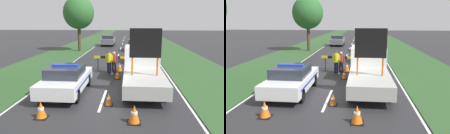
% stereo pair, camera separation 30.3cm
% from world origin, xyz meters
% --- Properties ---
extents(ground_plane, '(160.00, 160.00, 0.00)m').
position_xyz_m(ground_plane, '(0.00, 0.00, 0.00)').
color(ground_plane, '#28282B').
extents(lane_markings, '(7.91, 63.52, 0.01)m').
position_xyz_m(lane_markings, '(0.00, 15.43, 0.00)').
color(lane_markings, silver).
rests_on(lane_markings, ground).
extents(grass_verge_left, '(4.87, 120.00, 0.03)m').
position_xyz_m(grass_verge_left, '(-6.44, 20.00, 0.01)').
color(grass_verge_left, '#2D5128').
rests_on(grass_verge_left, ground).
extents(grass_verge_right, '(4.87, 120.00, 0.03)m').
position_xyz_m(grass_verge_right, '(6.44, 20.00, 0.01)').
color(grass_verge_right, '#2D5128').
rests_on(grass_verge_right, ground).
extents(police_car, '(1.92, 4.55, 1.54)m').
position_xyz_m(police_car, '(-2.00, -0.55, 0.74)').
color(police_car, white).
rests_on(police_car, ground).
extents(work_truck, '(2.10, 6.08, 3.36)m').
position_xyz_m(work_truck, '(2.00, 1.20, 1.05)').
color(work_truck, white).
rests_on(work_truck, ground).
extents(road_barrier, '(2.96, 0.08, 1.09)m').
position_xyz_m(road_barrier, '(0.01, 5.04, 0.91)').
color(road_barrier, black).
rests_on(road_barrier, ground).
extents(police_officer, '(0.57, 0.36, 1.60)m').
position_xyz_m(police_officer, '(-0.22, 4.08, 0.95)').
color(police_officer, '#191E38').
rests_on(police_officer, ground).
extents(pedestrian_civilian, '(0.55, 0.35, 1.55)m').
position_xyz_m(pedestrian_civilian, '(0.12, 4.23, 0.91)').
color(pedestrian_civilian, '#232326').
rests_on(pedestrian_civilian, ground).
extents(traffic_cone_near_police, '(0.51, 0.51, 0.69)m').
position_xyz_m(traffic_cone_near_police, '(0.49, 4.68, 0.34)').
color(traffic_cone_near_police, black).
rests_on(traffic_cone_near_police, ground).
extents(traffic_cone_centre_front, '(0.38, 0.38, 0.53)m').
position_xyz_m(traffic_cone_centre_front, '(0.34, -2.10, 0.26)').
color(traffic_cone_centre_front, black).
rests_on(traffic_cone_centre_front, ground).
extents(traffic_cone_near_truck, '(0.39, 0.39, 0.54)m').
position_xyz_m(traffic_cone_near_truck, '(0.48, 2.53, 0.27)').
color(traffic_cone_near_truck, black).
rests_on(traffic_cone_near_truck, ground).
extents(traffic_cone_behind_barrier, '(0.50, 0.50, 0.69)m').
position_xyz_m(traffic_cone_behind_barrier, '(1.45, -3.74, 0.34)').
color(traffic_cone_behind_barrier, black).
rests_on(traffic_cone_behind_barrier, ground).
extents(traffic_cone_lane_edge, '(0.48, 0.48, 0.66)m').
position_xyz_m(traffic_cone_lane_edge, '(-2.15, -3.62, 0.33)').
color(traffic_cone_lane_edge, black).
rests_on(traffic_cone_lane_edge, ground).
extents(queued_car_van_white, '(1.77, 4.58, 1.44)m').
position_xyz_m(queued_car_van_white, '(1.86, 9.57, 0.76)').
color(queued_car_van_white, silver).
rests_on(queued_car_van_white, ground).
extents(queued_car_hatch_blue, '(1.77, 4.02, 1.46)m').
position_xyz_m(queued_car_hatch_blue, '(1.82, 16.49, 0.76)').
color(queued_car_hatch_blue, navy).
rests_on(queued_car_hatch_blue, ground).
extents(queued_car_suv_grey, '(1.89, 4.58, 1.58)m').
position_xyz_m(queued_car_suv_grey, '(-2.10, 22.41, 0.81)').
color(queued_car_suv_grey, slate).
rests_on(queued_car_suv_grey, ground).
extents(roadside_tree_near_right, '(3.78, 3.78, 6.68)m').
position_xyz_m(roadside_tree_near_right, '(-5.05, 15.65, 4.67)').
color(roadside_tree_near_right, '#4C3823').
rests_on(roadside_tree_near_right, ground).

